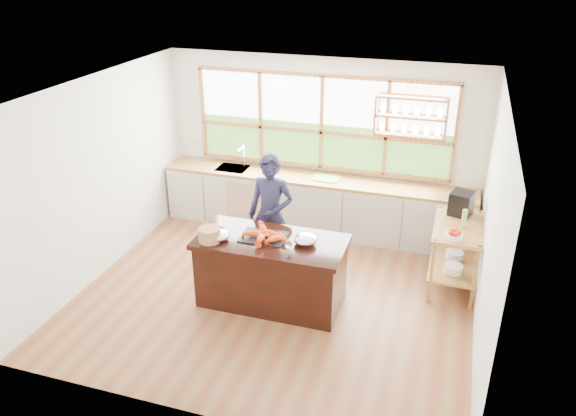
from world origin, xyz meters
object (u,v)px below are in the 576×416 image
at_px(island, 271,271).
at_px(cook, 271,215).
at_px(wicker_basket, 210,235).
at_px(espresso_machine, 461,203).

xyz_separation_m(island, cook, (-0.25, 0.72, 0.41)).
xyz_separation_m(cook, wicker_basket, (-0.45, -0.97, 0.12)).
height_order(island, espresso_machine, espresso_machine).
relative_size(cook, wicker_basket, 6.39).
relative_size(espresso_machine, wicker_basket, 1.16).
bearing_deg(espresso_machine, island, -130.07).
distance_m(espresso_machine, wicker_basket, 3.36).
distance_m(cook, wicker_basket, 1.08).
relative_size(island, espresso_machine, 5.86).
xyz_separation_m(cook, espresso_machine, (2.44, 0.74, 0.19)).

